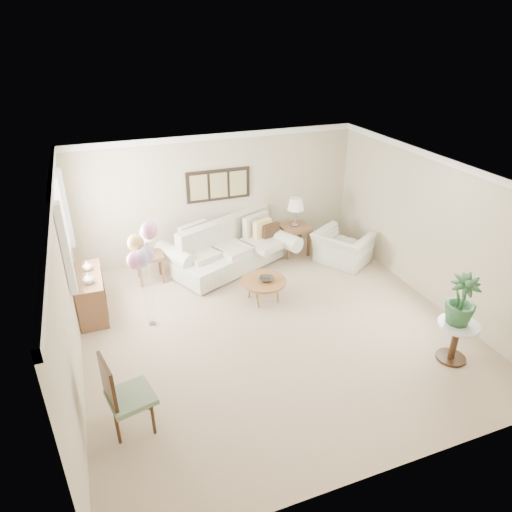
% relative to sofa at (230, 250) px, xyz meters
% --- Properties ---
extents(ground_plane, '(6.00, 6.00, 0.00)m').
position_rel_sofa_xyz_m(ground_plane, '(0.01, -2.28, -0.38)').
color(ground_plane, tan).
extents(room_shell, '(6.04, 6.04, 2.60)m').
position_rel_sofa_xyz_m(room_shell, '(-0.10, -2.18, 1.25)').
color(room_shell, '#C2B895').
rests_on(room_shell, ground).
extents(wall_art_triptych, '(1.35, 0.06, 0.65)m').
position_rel_sofa_xyz_m(wall_art_triptych, '(0.01, 0.69, 1.17)').
color(wall_art_triptych, black).
rests_on(wall_art_triptych, ground).
extents(sofa, '(2.94, 1.86, 0.95)m').
position_rel_sofa_xyz_m(sofa, '(0.00, 0.00, 0.00)').
color(sofa, silver).
rests_on(sofa, ground).
extents(end_table_left, '(0.52, 0.48, 0.57)m').
position_rel_sofa_xyz_m(end_table_left, '(-1.62, -0.01, 0.10)').
color(end_table_left, brown).
rests_on(end_table_left, ground).
extents(end_table_right, '(0.60, 0.54, 0.65)m').
position_rel_sofa_xyz_m(end_table_right, '(1.50, 0.09, 0.17)').
color(end_table_right, brown).
rests_on(end_table_right, ground).
extents(lamp_left, '(0.31, 0.31, 0.55)m').
position_rel_sofa_xyz_m(lamp_left, '(-1.62, -0.01, 0.61)').
color(lamp_left, gray).
rests_on(lamp_left, end_table_left).
extents(lamp_right, '(0.35, 0.35, 0.62)m').
position_rel_sofa_xyz_m(lamp_right, '(1.50, 0.09, 0.75)').
color(lamp_right, gray).
rests_on(lamp_right, end_table_right).
extents(coffee_table, '(0.82, 0.82, 0.42)m').
position_rel_sofa_xyz_m(coffee_table, '(0.18, -1.45, 0.01)').
color(coffee_table, brown).
rests_on(coffee_table, ground).
extents(decor_bowl, '(0.34, 0.34, 0.06)m').
position_rel_sofa_xyz_m(decor_bowl, '(0.22, -1.49, 0.07)').
color(decor_bowl, '#2F2924').
rests_on(decor_bowl, coffee_table).
extents(armchair, '(1.33, 1.38, 0.69)m').
position_rel_sofa_xyz_m(armchair, '(2.24, -0.66, -0.03)').
color(armchair, silver).
rests_on(armchair, ground).
extents(side_table, '(0.59, 0.59, 0.64)m').
position_rel_sofa_xyz_m(side_table, '(2.22, -3.98, 0.11)').
color(side_table, silver).
rests_on(side_table, ground).
extents(potted_plant, '(0.57, 0.57, 0.77)m').
position_rel_sofa_xyz_m(potted_plant, '(2.20, -3.94, 0.65)').
color(potted_plant, '#244F2B').
rests_on(potted_plant, side_table).
extents(accent_chair, '(0.62, 0.62, 1.07)m').
position_rel_sofa_xyz_m(accent_chair, '(-2.48, -3.61, 0.18)').
color(accent_chair, slate).
rests_on(accent_chair, ground).
extents(credenza, '(0.46, 1.20, 0.74)m').
position_rel_sofa_xyz_m(credenza, '(-2.75, -0.78, -0.01)').
color(credenza, brown).
rests_on(credenza, ground).
extents(vase_white, '(0.22, 0.22, 0.18)m').
position_rel_sofa_xyz_m(vase_white, '(-2.73, -1.07, 0.46)').
color(vase_white, silver).
rests_on(vase_white, credenza).
extents(vase_sage, '(0.22, 0.22, 0.17)m').
position_rel_sofa_xyz_m(vase_sage, '(-2.73, -0.59, 0.45)').
color(vase_sage, silver).
rests_on(vase_sage, credenza).
extents(balloon_cluster, '(0.54, 0.47, 1.83)m').
position_rel_sofa_xyz_m(balloon_cluster, '(-1.87, -1.49, 1.02)').
color(balloon_cluster, gray).
rests_on(balloon_cluster, ground).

